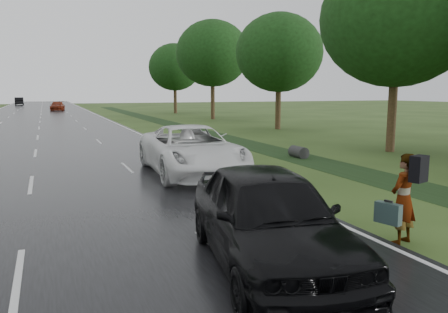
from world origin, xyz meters
The scene contains 14 objects.
ground centered at (0.00, 0.00, 0.00)m, with size 220.00×220.00×0.00m, color #2A4017.
road centered at (0.00, 45.00, 0.02)m, with size 14.00×180.00×0.04m, color black.
edge_stripe_east centered at (6.75, 45.00, 0.04)m, with size 0.12×180.00×0.01m, color silver.
center_line centered at (0.00, 45.00, 0.04)m, with size 0.12×180.00×0.01m, color silver.
drainage_ditch centered at (11.50, 18.71, 0.04)m, with size 2.20×120.00×0.56m.
tree_east_b centered at (17.00, 10.00, 6.68)m, with size 7.60×7.60×10.11m.
tree_east_c centered at (18.20, 24.00, 6.14)m, with size 7.00×7.00×9.29m.
tree_east_d centered at (17.80, 38.00, 7.15)m, with size 8.00×8.00×10.76m.
tree_east_f centered at (17.50, 52.00, 6.37)m, with size 7.20×7.20×9.62m.
pedestrian centered at (7.18, -0.90, 0.96)m, with size 0.96×0.74×1.86m.
white_pickup centered at (5.50, 7.80, 0.94)m, with size 2.98×6.46×1.80m, color white.
dark_sedan centered at (4.07, -0.94, 0.92)m, with size 2.09×5.19×1.77m, color black.
far_car_red centered at (2.40, 66.84, 0.76)m, with size 2.03×4.99×1.45m, color maroon.
far_car_dark centered at (-4.68, 100.16, 0.88)m, with size 1.78×5.10×1.68m, color black.
Camera 1 is at (0.58, -7.47, 3.09)m, focal length 35.00 mm.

